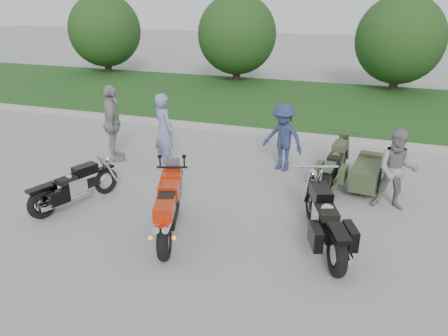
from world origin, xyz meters
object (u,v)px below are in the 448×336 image
(person_grey, at_px, (397,170))
(sportbike_red, at_px, (169,207))
(person_denim, at_px, (283,138))
(cruiser_sidecar, at_px, (353,171))
(cruiser_left, at_px, (72,188))
(cruiser_right, at_px, (326,223))
(person_back, at_px, (112,123))
(person_stripe, at_px, (164,131))

(person_grey, bearing_deg, sportbike_red, -148.02)
(person_denim, bearing_deg, sportbike_red, -88.44)
(sportbike_red, xyz_separation_m, person_grey, (3.74, 2.44, 0.24))
(person_denim, bearing_deg, cruiser_sidecar, 1.52)
(sportbike_red, height_order, cruiser_left, sportbike_red)
(cruiser_right, bearing_deg, sportbike_red, 170.76)
(cruiser_right, bearing_deg, person_grey, 39.23)
(cruiser_left, xyz_separation_m, person_back, (-0.62, 2.58, 0.57))
(cruiser_right, distance_m, cruiser_sidecar, 2.69)
(cruiser_right, bearing_deg, person_back, 135.36)
(sportbike_red, bearing_deg, person_back, 115.92)
(cruiser_sidecar, distance_m, person_stripe, 4.50)
(person_stripe, bearing_deg, person_denim, -130.78)
(cruiser_right, xyz_separation_m, person_back, (-5.59, 2.50, 0.49))
(person_grey, bearing_deg, person_denim, 151.32)
(cruiser_left, xyz_separation_m, cruiser_sidecar, (5.26, 2.75, 0.01))
(cruiser_left, distance_m, person_back, 2.71)
(cruiser_sidecar, height_order, person_back, person_back)
(person_stripe, xyz_separation_m, person_denim, (2.78, 0.70, -0.10))
(cruiser_left, height_order, person_stripe, person_stripe)
(person_grey, xyz_separation_m, person_back, (-6.71, 0.59, 0.14))
(cruiser_sidecar, relative_size, person_stripe, 1.24)
(sportbike_red, height_order, person_denim, person_denim)
(cruiser_right, height_order, person_grey, person_grey)
(cruiser_left, distance_m, person_grey, 6.42)
(cruiser_left, bearing_deg, sportbike_red, 10.35)
(sportbike_red, distance_m, cruiser_sidecar, 4.33)
(sportbike_red, distance_m, cruiser_right, 2.68)
(person_stripe, height_order, person_denim, person_stripe)
(sportbike_red, relative_size, person_back, 1.05)
(sportbike_red, xyz_separation_m, person_denim, (1.22, 3.75, 0.23))
(cruiser_right, xyz_separation_m, person_denim, (-1.40, 3.23, 0.34))
(person_denim, bearing_deg, person_back, -150.55)
(sportbike_red, distance_m, person_back, 4.26)
(cruiser_right, distance_m, person_back, 6.15)
(person_grey, distance_m, person_back, 6.74)
(cruiser_right, relative_size, person_grey, 1.41)
(cruiser_left, height_order, person_denim, person_denim)
(sportbike_red, bearing_deg, person_denim, 53.35)
(cruiser_right, distance_m, person_denim, 3.53)
(cruiser_left, height_order, cruiser_right, cruiser_right)
(sportbike_red, distance_m, person_stripe, 3.43)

